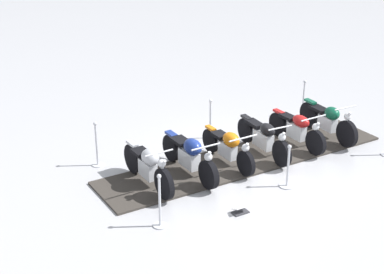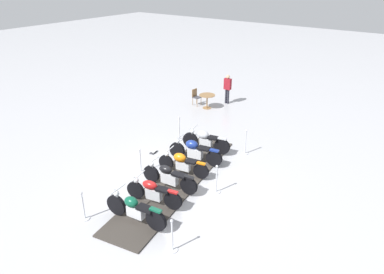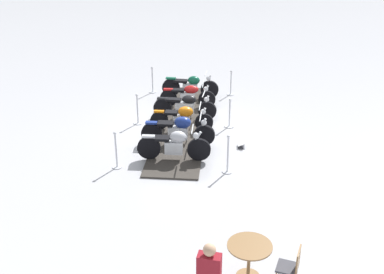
{
  "view_description": "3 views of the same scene",
  "coord_description": "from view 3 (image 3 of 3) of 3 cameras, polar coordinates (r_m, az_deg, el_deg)",
  "views": [
    {
      "loc": [
        -11.33,
        5.77,
        6.08
      ],
      "look_at": [
        -0.06,
        1.4,
        0.85
      ],
      "focal_mm": 54.16,
      "sensor_mm": 36.0,
      "label": 1
    },
    {
      "loc": [
        6.95,
        -8.64,
        7.12
      ],
      "look_at": [
        -0.58,
        1.76,
        0.98
      ],
      "focal_mm": 33.1,
      "sensor_mm": 36.0,
      "label": 2
    },
    {
      "loc": [
        -4.16,
        14.51,
        6.6
      ],
      "look_at": [
        -0.85,
        2.02,
        0.56
      ],
      "focal_mm": 45.02,
      "sensor_mm": 36.0,
      "label": 3
    }
  ],
  "objects": [
    {
      "name": "stanchion_right_mid",
      "position": [
        16.27,
        4.46,
        2.23
      ],
      "size": [
        0.34,
        0.34,
        1.01
      ],
      "color": "silver",
      "rests_on": "ground_plane"
    },
    {
      "name": "stanchion_right_front",
      "position": [
        13.35,
        4.25,
        -2.6
      ],
      "size": [
        0.29,
        0.29,
        1.14
      ],
      "color": "silver",
      "rests_on": "ground_plane"
    },
    {
      "name": "info_placard",
      "position": [
        14.97,
        5.85,
        -0.98
      ],
      "size": [
        0.26,
        0.37,
        0.18
      ],
      "rotation": [
        0.0,
        0.0,
        1.74
      ],
      "color": "#333338",
      "rests_on": "ground_plane"
    },
    {
      "name": "ground_plane",
      "position": [
        16.47,
        -1.04,
        1.44
      ],
      "size": [
        80.0,
        80.0,
        0.0
      ],
      "primitive_type": "plane",
      "color": "#B2B2B7"
    },
    {
      "name": "motorcycle_chrome",
      "position": [
        13.87,
        -2.03,
        -0.88
      ],
      "size": [
        2.12,
        0.68,
        1.0
      ],
      "rotation": [
        0.0,
        0.0,
        -2.95
      ],
      "color": "black",
      "rests_on": "display_platform"
    },
    {
      "name": "cafe_chair_near_table",
      "position": [
        9.62,
        11.7,
        -14.69
      ],
      "size": [
        0.44,
        0.44,
        0.92
      ],
      "rotation": [
        0.0,
        0.0,
        -0.1
      ],
      "color": "olive",
      "rests_on": "ground_plane"
    },
    {
      "name": "motorcycle_copper",
      "position": [
        15.79,
        -1.08,
        2.35
      ],
      "size": [
        2.08,
        0.75,
        0.89
      ],
      "rotation": [
        0.0,
        0.0,
        -2.98
      ],
      "color": "black",
      "rests_on": "display_platform"
    },
    {
      "name": "stanchion_right_rear",
      "position": [
        19.22,
        4.62,
        6.01
      ],
      "size": [
        0.29,
        0.29,
        1.01
      ],
      "color": "silver",
      "rests_on": "ground_plane"
    },
    {
      "name": "cafe_table",
      "position": [
        9.68,
        6.81,
        -13.49
      ],
      "size": [
        0.89,
        0.89,
        0.78
      ],
      "color": "olive",
      "rests_on": "ground_plane"
    },
    {
      "name": "motorcycle_forest",
      "position": [
        18.72,
        -0.13,
        6.1
      ],
      "size": [
        2.21,
        0.68,
        1.01
      ],
      "rotation": [
        0.0,
        0.0,
        -3.03
      ],
      "color": "black",
      "rests_on": "display_platform"
    },
    {
      "name": "motorcycle_maroon",
      "position": [
        17.74,
        -0.41,
        4.96
      ],
      "size": [
        2.04,
        0.76,
        0.93
      ],
      "rotation": [
        0.0,
        0.0,
        -2.96
      ],
      "color": "black",
      "rests_on": "display_platform"
    },
    {
      "name": "stanchion_left_rear",
      "position": [
        19.47,
        -4.7,
        6.34
      ],
      "size": [
        0.29,
        0.29,
        1.07
      ],
      "color": "silver",
      "rests_on": "ground_plane"
    },
    {
      "name": "motorcycle_black",
      "position": [
        16.76,
        -0.77,
        3.71
      ],
      "size": [
        2.23,
        0.64,
        0.94
      ],
      "rotation": [
        0.0,
        0.0,
        -3.04
      ],
      "color": "black",
      "rests_on": "display_platform"
    },
    {
      "name": "display_platform",
      "position": [
        16.46,
        -1.04,
        1.52
      ],
      "size": [
        2.85,
        7.62,
        0.05
      ],
      "primitive_type": "cube",
      "rotation": [
        0.0,
        0.0,
        -1.4
      ],
      "color": "#38332D",
      "rests_on": "ground_plane"
    },
    {
      "name": "stanchion_left_mid",
      "position": [
        16.56,
        -6.46,
        2.75
      ],
      "size": [
        0.32,
        0.32,
        1.08
      ],
      "color": "silver",
      "rests_on": "ground_plane"
    },
    {
      "name": "motorcycle_navy",
      "position": [
        14.82,
        -1.54,
        0.86
      ],
      "size": [
        2.28,
        0.75,
        0.96
      ],
      "rotation": [
        0.0,
        0.0,
        -2.97
      ],
      "color": "black",
      "rests_on": "display_platform"
    },
    {
      "name": "stanchion_left_front",
      "position": [
        13.73,
        -8.95,
        -2.07
      ],
      "size": [
        0.28,
        0.28,
        1.11
      ],
      "color": "silver",
      "rests_on": "ground_plane"
    }
  ]
}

